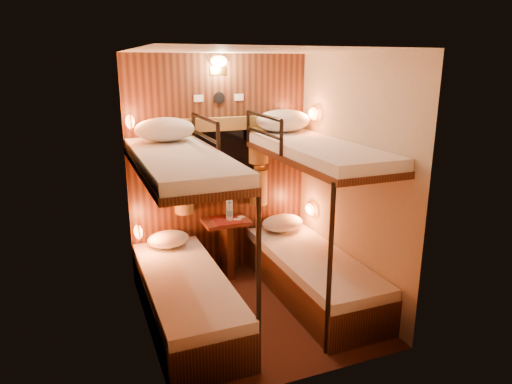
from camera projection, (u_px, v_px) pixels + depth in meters
name	position (u px, v px, depth m)	size (l,w,h in m)	color
floor	(255.00, 311.00, 4.39)	(2.10, 2.10, 0.00)	#34170E
ceiling	(255.00, 50.00, 3.74)	(2.10, 2.10, 0.00)	silver
wall_back	(220.00, 167.00, 5.01)	(2.40, 2.40, 0.00)	#C6B293
wall_front	(311.00, 229.00, 3.13)	(2.40, 2.40, 0.00)	#C6B293
wall_left	(141.00, 203.00, 3.71)	(2.40, 2.40, 0.00)	#C6B293
wall_right	(350.00, 181.00, 4.43)	(2.40, 2.40, 0.00)	#C6B293
back_panel	(220.00, 167.00, 4.99)	(2.00, 0.03, 2.40)	black
bunk_left	(185.00, 265.00, 4.07)	(0.72, 1.90, 1.82)	black
bunk_right	(313.00, 245.00, 4.54)	(0.72, 1.90, 1.82)	black
window	(221.00, 170.00, 4.97)	(1.00, 0.12, 0.79)	black
curtains	(222.00, 163.00, 4.92)	(1.10, 0.22, 1.00)	olive
back_fixtures	(219.00, 69.00, 4.68)	(0.54, 0.09, 0.48)	black
reading_lamps	(230.00, 170.00, 4.68)	(2.00, 0.20, 1.25)	orange
table	(227.00, 240.00, 5.04)	(0.50, 0.34, 0.66)	#5E2B15
bottle_left	(229.00, 209.00, 4.96)	(0.08, 0.08, 0.27)	#99BFE5
bottle_right	(230.00, 212.00, 4.94)	(0.06, 0.06, 0.22)	#99BFE5
sachet_a	(237.00, 219.00, 4.98)	(0.08, 0.06, 0.01)	silver
sachet_b	(241.00, 217.00, 5.06)	(0.08, 0.06, 0.01)	silver
pillow_lower_left	(168.00, 239.00, 4.73)	(0.43, 0.31, 0.17)	silver
pillow_lower_right	(283.00, 223.00, 5.18)	(0.48, 0.34, 0.19)	silver
pillow_upper_left	(165.00, 129.00, 4.29)	(0.57, 0.41, 0.22)	silver
pillow_upper_right	(283.00, 121.00, 4.89)	(0.60, 0.43, 0.24)	silver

